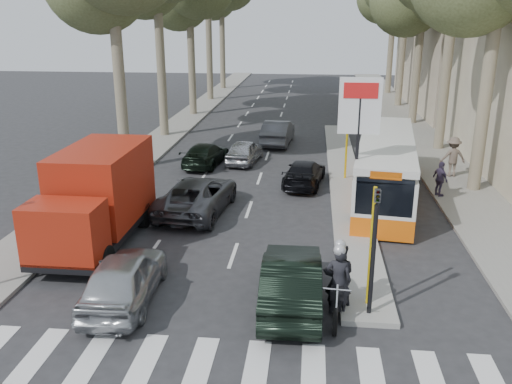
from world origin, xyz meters
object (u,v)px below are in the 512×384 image
Objects in this scene: red_truck at (97,196)px; city_bus at (385,167)px; silver_hatchback at (124,278)px; motorcycle at (338,280)px; dark_hatchback at (292,280)px.

city_bus is (10.47, 6.10, -0.33)m from red_truck.
silver_hatchback is at bearing -59.98° from red_truck.
motorcycle is (-2.38, -9.87, -0.47)m from city_bus.
dark_hatchback is 1.86× the size of motorcycle.
city_bus reaches higher than dark_hatchback.
red_truck is 12.12m from city_bus.
city_bus is 4.26× the size of motorcycle.
dark_hatchback is 0.44× the size of city_bus.
city_bus is (8.27, 9.94, 0.69)m from silver_hatchback.
red_truck is at bearing -62.85° from silver_hatchback.
red_truck is at bearing 159.83° from motorcycle.
motorcycle is (5.89, 0.07, 0.22)m from silver_hatchback.
dark_hatchback is at bearing -103.23° from city_bus.
silver_hatchback is 12.95m from city_bus.
red_truck is 2.54× the size of motorcycle.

